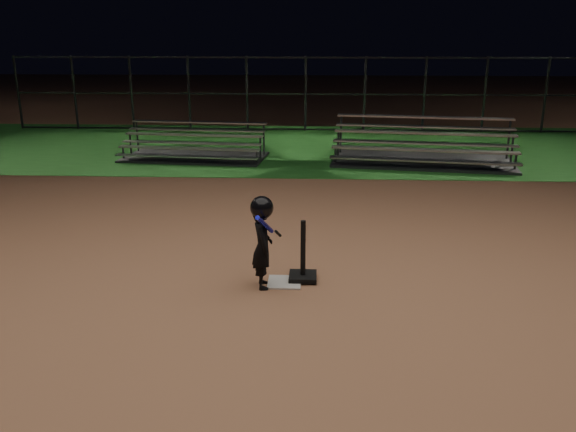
% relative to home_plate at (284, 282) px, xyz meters
% --- Properties ---
extents(ground, '(80.00, 80.00, 0.00)m').
position_rel_home_plate_xyz_m(ground, '(0.00, 0.00, -0.01)').
color(ground, '#A36B4A').
rests_on(ground, ground).
extents(grass_strip, '(60.00, 8.00, 0.01)m').
position_rel_home_plate_xyz_m(grass_strip, '(0.00, 10.00, -0.01)').
color(grass_strip, '#1E5D1E').
rests_on(grass_strip, ground).
extents(home_plate, '(0.45, 0.45, 0.02)m').
position_rel_home_plate_xyz_m(home_plate, '(0.00, 0.00, 0.00)').
color(home_plate, beige).
rests_on(home_plate, ground).
extents(batting_tee, '(0.38, 0.38, 0.84)m').
position_rel_home_plate_xyz_m(batting_tee, '(0.25, 0.12, 0.17)').
color(batting_tee, black).
rests_on(batting_tee, home_plate).
extents(child_batter, '(0.43, 0.63, 1.26)m').
position_rel_home_plate_xyz_m(child_batter, '(-0.28, -0.12, 0.66)').
color(child_batter, black).
rests_on(child_batter, ground).
extents(bleacher_left, '(3.91, 2.17, 0.92)m').
position_rel_home_plate_xyz_m(bleacher_left, '(-2.89, 8.16, 0.18)').
color(bleacher_left, silver).
rests_on(bleacher_left, ground).
extents(bleacher_right, '(4.86, 2.85, 1.13)m').
position_rel_home_plate_xyz_m(bleacher_right, '(3.16, 7.90, 0.22)').
color(bleacher_right, '#BABABF').
rests_on(bleacher_right, ground).
extents(backstop_fence, '(20.08, 0.08, 2.50)m').
position_rel_home_plate_xyz_m(backstop_fence, '(0.00, 13.00, 1.24)').
color(backstop_fence, '#38383D').
rests_on(backstop_fence, ground).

